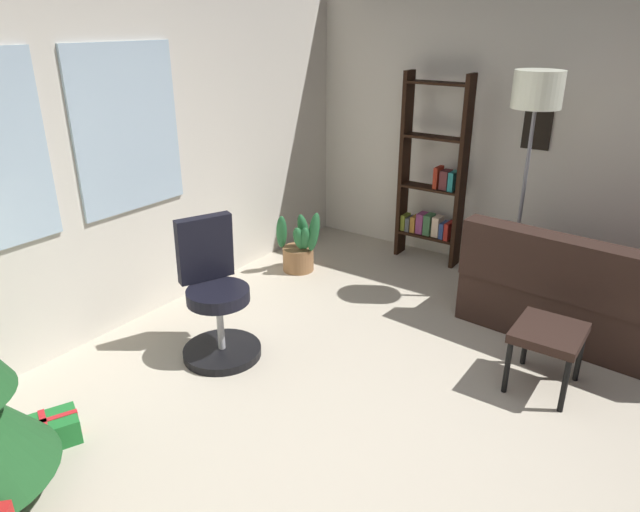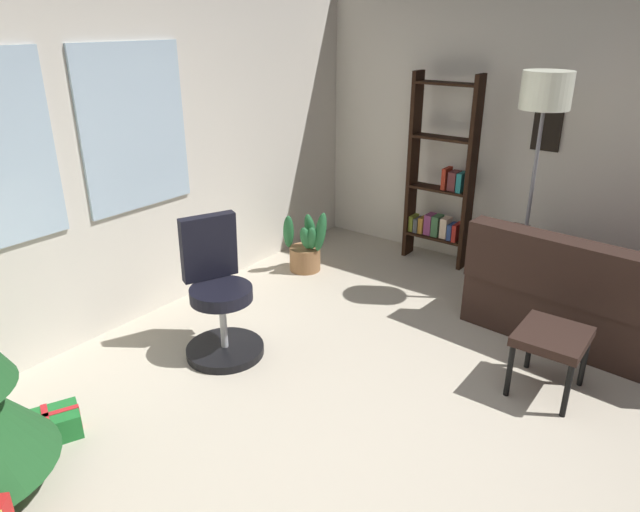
{
  "view_description": "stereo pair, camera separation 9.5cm",
  "coord_description": "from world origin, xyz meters",
  "px_view_note": "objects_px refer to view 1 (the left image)",
  "views": [
    {
      "loc": [
        -2.5,
        -0.94,
        2.26
      ],
      "look_at": [
        -0.05,
        0.77,
        1.01
      ],
      "focal_mm": 32.04,
      "sensor_mm": 36.0,
      "label": 1
    },
    {
      "loc": [
        -2.44,
        -1.02,
        2.26
      ],
      "look_at": [
        -0.05,
        0.77,
        1.01
      ],
      "focal_mm": 32.04,
      "sensor_mm": 36.0,
      "label": 2
    }
  ],
  "objects_px": {
    "footstool": "(548,337)",
    "floor_lamp": "(535,106)",
    "gift_box_green": "(46,432)",
    "potted_plant": "(299,248)",
    "couch": "(613,297)",
    "bookshelf": "(433,183)",
    "office_chair": "(216,303)"
  },
  "relations": [
    {
      "from": "footstool",
      "to": "floor_lamp",
      "type": "distance_m",
      "value": 1.81
    },
    {
      "from": "gift_box_green",
      "to": "potted_plant",
      "type": "distance_m",
      "value": 2.79
    },
    {
      "from": "couch",
      "to": "bookshelf",
      "type": "relative_size",
      "value": 1.06
    },
    {
      "from": "couch",
      "to": "gift_box_green",
      "type": "height_order",
      "value": "couch"
    },
    {
      "from": "floor_lamp",
      "to": "potted_plant",
      "type": "bearing_deg",
      "value": 107.28
    },
    {
      "from": "couch",
      "to": "office_chair",
      "type": "relative_size",
      "value": 1.91
    },
    {
      "from": "couch",
      "to": "potted_plant",
      "type": "relative_size",
      "value": 3.13
    },
    {
      "from": "couch",
      "to": "bookshelf",
      "type": "xyz_separation_m",
      "value": [
        0.53,
        1.77,
        0.5
      ]
    },
    {
      "from": "footstool",
      "to": "office_chair",
      "type": "xyz_separation_m",
      "value": [
        -0.92,
        2.04,
        0.03
      ]
    },
    {
      "from": "office_chair",
      "to": "potted_plant",
      "type": "relative_size",
      "value": 1.64
    },
    {
      "from": "office_chair",
      "to": "potted_plant",
      "type": "distance_m",
      "value": 1.56
    },
    {
      "from": "bookshelf",
      "to": "floor_lamp",
      "type": "xyz_separation_m",
      "value": [
        -0.41,
        -0.97,
        0.84
      ]
    },
    {
      "from": "footstool",
      "to": "couch",
      "type": "bearing_deg",
      "value": -11.88
    },
    {
      "from": "office_chair",
      "to": "bookshelf",
      "type": "distance_m",
      "value": 2.56
    },
    {
      "from": "footstool",
      "to": "floor_lamp",
      "type": "height_order",
      "value": "floor_lamp"
    },
    {
      "from": "bookshelf",
      "to": "footstool",
      "type": "bearing_deg",
      "value": -135.2
    },
    {
      "from": "gift_box_green",
      "to": "floor_lamp",
      "type": "bearing_deg",
      "value": -25.2
    },
    {
      "from": "floor_lamp",
      "to": "couch",
      "type": "bearing_deg",
      "value": -99.0
    },
    {
      "from": "couch",
      "to": "gift_box_green",
      "type": "distance_m",
      "value": 4.01
    },
    {
      "from": "gift_box_green",
      "to": "office_chair",
      "type": "xyz_separation_m",
      "value": [
        1.28,
        -0.12,
        0.32
      ]
    },
    {
      "from": "couch",
      "to": "office_chair",
      "type": "xyz_separation_m",
      "value": [
        -1.95,
        2.26,
        0.1
      ]
    },
    {
      "from": "office_chair",
      "to": "potted_plant",
      "type": "height_order",
      "value": "office_chair"
    },
    {
      "from": "bookshelf",
      "to": "potted_plant",
      "type": "relative_size",
      "value": 2.96
    },
    {
      "from": "gift_box_green",
      "to": "floor_lamp",
      "type": "distance_m",
      "value": 4.02
    },
    {
      "from": "couch",
      "to": "bookshelf",
      "type": "bearing_deg",
      "value": 73.24
    },
    {
      "from": "bookshelf",
      "to": "potted_plant",
      "type": "xyz_separation_m",
      "value": [
        -0.98,
        0.88,
        -0.56
      ]
    },
    {
      "from": "couch",
      "to": "office_chair",
      "type": "bearing_deg",
      "value": 130.77
    },
    {
      "from": "office_chair",
      "to": "bookshelf",
      "type": "xyz_separation_m",
      "value": [
        2.48,
        -0.49,
        0.4
      ]
    },
    {
      "from": "footstool",
      "to": "potted_plant",
      "type": "height_order",
      "value": "potted_plant"
    },
    {
      "from": "couch",
      "to": "gift_box_green",
      "type": "bearing_deg",
      "value": 143.54
    },
    {
      "from": "gift_box_green",
      "to": "potted_plant",
      "type": "relative_size",
      "value": 0.67
    },
    {
      "from": "office_chair",
      "to": "floor_lamp",
      "type": "height_order",
      "value": "floor_lamp"
    }
  ]
}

